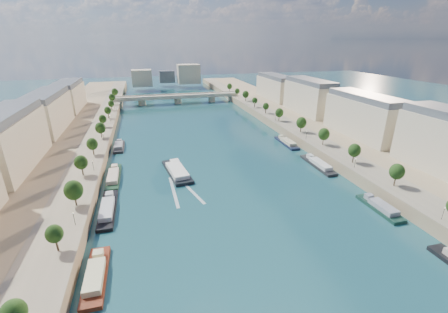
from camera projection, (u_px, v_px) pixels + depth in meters
ground at (205, 147)px, 163.88m from camera, size 700.00×700.00×0.00m
quay_left at (60, 155)px, 145.66m from camera, size 44.00×520.00×5.00m
quay_right at (322, 133)px, 180.26m from camera, size 44.00×520.00×5.00m
pave_left at (92, 148)px, 148.34m from camera, size 14.00×520.00×0.10m
pave_right at (300, 131)px, 175.72m from camera, size 14.00×520.00×0.10m
trees_left at (95, 136)px, 148.63m from camera, size 4.80×268.80×8.26m
trees_right at (290, 118)px, 182.25m from camera, size 4.80×268.80×8.26m
lamps_left at (99, 148)px, 139.42m from camera, size 0.36×200.36×4.28m
lamps_right at (290, 125)px, 178.14m from camera, size 0.36×200.36×4.28m
buildings_left at (31, 123)px, 148.23m from camera, size 16.00×226.00×23.20m
buildings_right at (333, 105)px, 189.07m from camera, size 16.00×226.00×23.20m
skyline at (170, 76)px, 356.65m from camera, size 79.00×42.00×22.00m
bridge at (178, 98)px, 274.18m from camera, size 112.00×12.00×8.15m
tour_barge at (177, 171)px, 131.69m from camera, size 11.37×27.76×3.73m
wake at (182, 190)px, 117.11m from camera, size 11.16×26.02×0.04m
moored_barges_left at (107, 214)px, 99.90m from camera, size 5.00×157.57×3.60m
moored_barges_right at (344, 183)px, 121.46m from camera, size 5.00×129.13×3.60m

